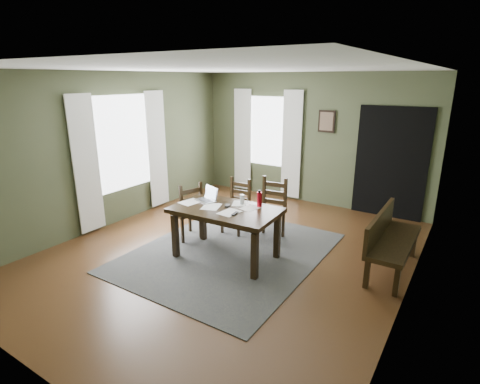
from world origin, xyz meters
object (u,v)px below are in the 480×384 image
Objects in this scene: dining_table at (226,214)px; laptop at (208,197)px; chair_end at (187,211)px; bench at (389,237)px; water_bottle at (259,199)px; chair_back_right at (271,210)px; chair_back_left at (237,206)px.

laptop is at bearing 157.62° from dining_table.
bench is (3.03, 0.67, 0.02)m from chair_end.
dining_table is 4.24× the size of laptop.
water_bottle reaches higher than chair_end.
laptop is (0.49, -0.07, 0.36)m from chair_end.
chair_back_right is 1.11m from laptop.
chair_end reaches higher than bench.
chair_back_right is at bearing 74.28° from dining_table.
chair_back_right is at bearing 142.11° from chair_end.
bench is at bearing -7.94° from chair_back_right.
chair_end is 1.05× the size of chair_back_left.
bench is at bearing 20.26° from dining_table.
dining_table is 1.02m from chair_back_right.
chair_back_left is at bearing 111.39° from dining_table.
chair_end is 0.87m from chair_back_left.
chair_back_left is at bearing 178.98° from chair_back_right.
chair_back_left is 2.52m from bench.
water_bottle is at bearing 37.57° from dining_table.
chair_back_right reaches higher than chair_back_left.
dining_table is 1.63× the size of chair_end.
water_bottle reaches higher than dining_table.
chair_end is 3.82× the size of water_bottle.
chair_end is at bearing -152.38° from chair_back_right.
chair_back_right is 1.88m from bench.
dining_table is 0.49m from laptop.
chair_back_left is 1.10m from water_bottle.
laptop reaches higher than chair_end.
bench is at bearing -3.56° from chair_back_left.
chair_back_left reaches higher than bench.
laptop is at bearing 100.51° from chair_end.
dining_table is at bearing 113.24° from bench.
chair_end is 2.60× the size of laptop.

